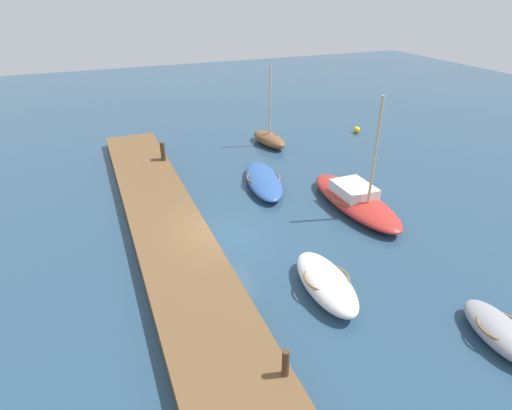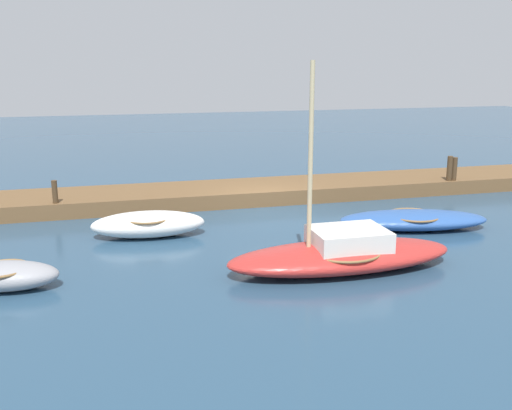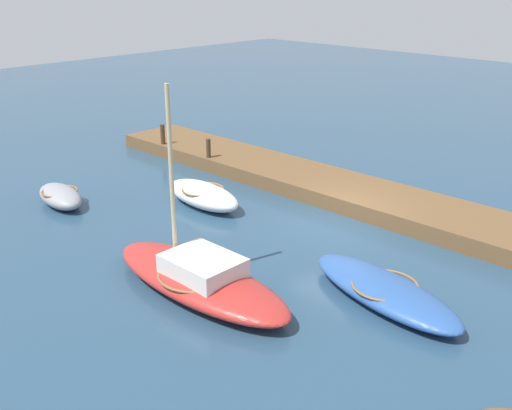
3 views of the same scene
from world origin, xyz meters
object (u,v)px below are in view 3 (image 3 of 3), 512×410
Objects in this scene: sailboat_red at (199,277)px; dinghy_grey at (60,196)px; motorboat_blue at (384,291)px; mooring_post_east at (163,134)px; rowboat_white at (203,195)px; mooring_post_mid_east at (208,148)px.

sailboat_red is 2.19× the size of dinghy_grey.
mooring_post_east is at bearing -4.27° from motorboat_blue.
mooring_post_east reaches higher than rowboat_white.
motorboat_blue is 1.80× the size of dinghy_grey.
sailboat_red reaches higher than motorboat_blue.
motorboat_blue is at bearing 175.06° from rowboat_white.
dinghy_grey is at bearing -5.40° from sailboat_red.
mooring_post_east is at bearing -34.22° from sailboat_red.
sailboat_red is 4.89m from motorboat_blue.
mooring_post_mid_east reaches higher than motorboat_blue.
motorboat_blue is at bearing -141.84° from sailboat_red.
sailboat_red is at bearing 145.93° from mooring_post_east.
mooring_post_mid_east is (7.78, -7.38, 0.52)m from sailboat_red.
mooring_post_east reaches higher than mooring_post_mid_east.
mooring_post_mid_east is (-0.82, -6.59, 0.62)m from dinghy_grey.
dinghy_grey is 6.67m from mooring_post_mid_east.
sailboat_red is 6.50m from rowboat_white.
mooring_post_east is (2.31, -6.59, 0.67)m from dinghy_grey.
rowboat_white is at bearing -126.95° from dinghy_grey.
mooring_post_mid_east reaches higher than rowboat_white.
rowboat_white is at bearing 3.16° from motorboat_blue.
rowboat_white is (4.79, -4.39, -0.04)m from sailboat_red.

